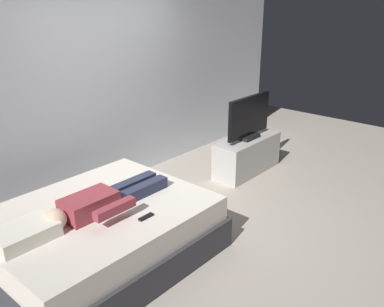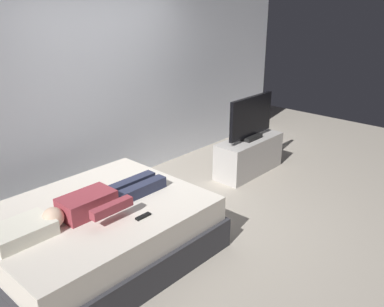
{
  "view_description": "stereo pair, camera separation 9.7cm",
  "coord_description": "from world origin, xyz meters",
  "px_view_note": "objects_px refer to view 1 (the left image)",
  "views": [
    {
      "loc": [
        -2.99,
        -2.58,
        2.35
      ],
      "look_at": [
        0.24,
        0.25,
        0.69
      ],
      "focal_mm": 38.6,
      "sensor_mm": 36.0,
      "label": 1
    },
    {
      "loc": [
        -2.92,
        -2.65,
        2.35
      ],
      "look_at": [
        0.24,
        0.25,
        0.69
      ],
      "focal_mm": 38.6,
      "sensor_mm": 36.0,
      "label": 2
    }
  ],
  "objects_px": {
    "bed": "(99,235)",
    "tv": "(249,118)",
    "pillow": "(24,233)",
    "remote": "(146,217)",
    "person": "(102,201)",
    "tv_stand": "(247,155)"
  },
  "relations": [
    {
      "from": "remote",
      "to": "tv_stand",
      "type": "height_order",
      "value": "remote"
    },
    {
      "from": "bed",
      "to": "tv",
      "type": "distance_m",
      "value": 2.69
    },
    {
      "from": "tv",
      "to": "remote",
      "type": "bearing_deg",
      "value": -166.43
    },
    {
      "from": "person",
      "to": "tv_stand",
      "type": "distance_m",
      "value": 2.64
    },
    {
      "from": "bed",
      "to": "tv",
      "type": "xyz_separation_m",
      "value": [
        2.63,
        0.13,
        0.52
      ]
    },
    {
      "from": "pillow",
      "to": "tv_stand",
      "type": "relative_size",
      "value": 0.44
    },
    {
      "from": "tv_stand",
      "to": "tv",
      "type": "distance_m",
      "value": 0.53
    },
    {
      "from": "tv_stand",
      "to": "pillow",
      "type": "bearing_deg",
      "value": -177.8
    },
    {
      "from": "tv_stand",
      "to": "tv",
      "type": "height_order",
      "value": "tv"
    },
    {
      "from": "tv_stand",
      "to": "tv",
      "type": "relative_size",
      "value": 1.25
    },
    {
      "from": "tv",
      "to": "pillow",
      "type": "bearing_deg",
      "value": -177.8
    },
    {
      "from": "remote",
      "to": "bed",
      "type": "bearing_deg",
      "value": 111.2
    },
    {
      "from": "remote",
      "to": "pillow",
      "type": "bearing_deg",
      "value": 151.81
    },
    {
      "from": "bed",
      "to": "tv",
      "type": "relative_size",
      "value": 2.29
    },
    {
      "from": "bed",
      "to": "remote",
      "type": "xyz_separation_m",
      "value": [
        0.18,
        -0.46,
        0.29
      ]
    },
    {
      "from": "person",
      "to": "remote",
      "type": "distance_m",
      "value": 0.44
    },
    {
      "from": "person",
      "to": "bed",
      "type": "bearing_deg",
      "value": 115.99
    },
    {
      "from": "bed",
      "to": "pillow",
      "type": "xyz_separation_m",
      "value": [
        -0.69,
        0.0,
        0.34
      ]
    },
    {
      "from": "bed",
      "to": "person",
      "type": "xyz_separation_m",
      "value": [
        0.03,
        -0.06,
        0.36
      ]
    },
    {
      "from": "bed",
      "to": "person",
      "type": "bearing_deg",
      "value": -64.01
    },
    {
      "from": "bed",
      "to": "remote",
      "type": "distance_m",
      "value": 0.57
    },
    {
      "from": "bed",
      "to": "tv",
      "type": "height_order",
      "value": "tv"
    }
  ]
}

